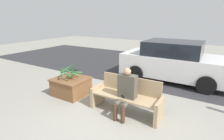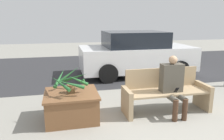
{
  "view_description": "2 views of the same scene",
  "coord_description": "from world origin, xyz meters",
  "views": [
    {
      "loc": [
        2.02,
        -3.12,
        2.36
      ],
      "look_at": [
        -0.48,
        0.98,
        0.93
      ],
      "focal_mm": 28.0,
      "sensor_mm": 36.0,
      "label": 1
    },
    {
      "loc": [
        -1.9,
        -3.48,
        1.94
      ],
      "look_at": [
        -0.87,
        0.98,
        0.87
      ],
      "focal_mm": 35.0,
      "sensor_mm": 36.0,
      "label": 2
    }
  ],
  "objects": [
    {
      "name": "planter_box",
      "position": [
        -1.77,
        0.62,
        0.29
      ],
      "size": [
        1.02,
        0.94,
        0.55
      ],
      "color": "brown",
      "rests_on": "ground_plane"
    },
    {
      "name": "bench",
      "position": [
        0.21,
        0.59,
        0.42
      ],
      "size": [
        1.85,
        0.59,
        0.9
      ],
      "color": "tan",
      "rests_on": "ground_plane"
    },
    {
      "name": "parked_car",
      "position": [
        0.64,
        3.79,
        0.74
      ],
      "size": [
        3.94,
        1.98,
        1.52
      ],
      "color": "silver",
      "rests_on": "ground_plane"
    },
    {
      "name": "road_surface",
      "position": [
        0.0,
        5.23,
        0.0
      ],
      "size": [
        20.0,
        6.0,
        0.01
      ],
      "primitive_type": "cube",
      "color": "#2D2D30",
      "rests_on": "ground_plane"
    },
    {
      "name": "potted_plant",
      "position": [
        -1.77,
        0.61,
        0.78
      ],
      "size": [
        0.72,
        0.73,
        0.48
      ],
      "color": "brown",
      "rests_on": "planter_box"
    },
    {
      "name": "person_seated",
      "position": [
        0.27,
        0.41,
        0.68
      ],
      "size": [
        0.45,
        0.58,
        1.22
      ],
      "color": "#4C473D",
      "rests_on": "ground_plane"
    },
    {
      "name": "ground_plane",
      "position": [
        0.0,
        0.0,
        0.0
      ],
      "size": [
        30.0,
        30.0,
        0.0
      ],
      "primitive_type": "plane",
      "color": "gray"
    }
  ]
}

